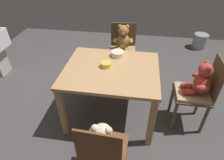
% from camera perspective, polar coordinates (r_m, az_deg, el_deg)
% --- Properties ---
extents(ground_plane, '(5.20, 5.20, 0.04)m').
position_cam_1_polar(ground_plane, '(2.60, -0.17, -10.01)').
color(ground_plane, '#484545').
extents(dining_table, '(1.05, 0.88, 0.71)m').
position_cam_1_polar(dining_table, '(2.19, -0.20, 1.15)').
color(dining_table, tan).
rests_on(dining_table, ground_plane).
extents(teddy_chair_near_front, '(0.38, 0.39, 0.87)m').
position_cam_1_polar(teddy_chair_near_front, '(1.61, -2.71, -19.32)').
color(teddy_chair_near_front, brown).
rests_on(teddy_chair_near_front, ground_plane).
extents(teddy_chair_near_right, '(0.39, 0.36, 0.91)m').
position_cam_1_polar(teddy_chair_near_right, '(2.30, 24.38, -1.81)').
color(teddy_chair_near_right, brown).
rests_on(teddy_chair_near_right, ground_plane).
extents(teddy_chair_far_center, '(0.45, 0.44, 0.87)m').
position_cam_1_polar(teddy_chair_far_center, '(2.96, 3.26, 10.38)').
color(teddy_chair_far_center, brown).
rests_on(teddy_chair_far_center, ground_plane).
extents(porridge_bowl_white_far_center, '(0.16, 0.16, 0.06)m').
position_cam_1_polar(porridge_bowl_white_far_center, '(2.36, 1.72, 7.86)').
color(porridge_bowl_white_far_center, silver).
rests_on(porridge_bowl_white_far_center, dining_table).
extents(porridge_bowl_yellow_center, '(0.12, 0.12, 0.05)m').
position_cam_1_polar(porridge_bowl_yellow_center, '(2.15, -1.81, 4.67)').
color(porridge_bowl_yellow_center, gold).
rests_on(porridge_bowl_yellow_center, dining_table).
extents(metal_pail, '(0.29, 0.29, 0.29)m').
position_cam_1_polar(metal_pail, '(4.46, 24.73, 10.54)').
color(metal_pail, '#93969B').
rests_on(metal_pail, ground_plane).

